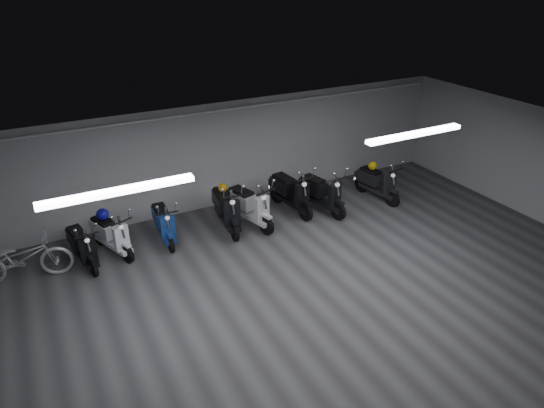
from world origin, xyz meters
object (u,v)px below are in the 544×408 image
scooter_5 (226,203)px  bicycle (20,254)px  scooter_2 (110,229)px  scooter_6 (249,200)px  scooter_4 (163,218)px  scooter_7 (291,187)px  helmet_0 (103,214)px  scooter_8 (322,187)px  helmet_2 (223,188)px  scooter_1 (81,241)px  scooter_9 (378,178)px  helmet_1 (373,166)px

scooter_5 → bicycle: 4.55m
scooter_2 → scooter_6: bearing=-25.3°
scooter_4 → scooter_7: scooter_7 is taller
scooter_5 → scooter_7: scooter_7 is taller
scooter_2 → helmet_0: size_ratio=6.08×
scooter_5 → scooter_6: size_ratio=1.01×
bicycle → scooter_8: bearing=-83.1°
scooter_6 → helmet_2: (-0.54, 0.37, 0.29)m
helmet_0 → scooter_2: bearing=-68.8°
scooter_1 → scooter_5: scooter_5 is taller
helmet_0 → scooter_6: bearing=-7.6°
scooter_1 → scooter_8: scooter_8 is taller
scooter_7 → bicycle: (-6.40, -0.16, -0.08)m
scooter_2 → helmet_2: (2.76, 0.14, 0.36)m
scooter_6 → scooter_8: bearing=-19.5°
bicycle → helmet_0: bicycle is taller
scooter_2 → bicycle: size_ratio=0.86×
scooter_8 → scooter_9: scooter_8 is taller
scooter_6 → scooter_8: (1.98, -0.18, -0.01)m
helmet_0 → helmet_2: bearing=-1.6°
scooter_6 → helmet_0: size_ratio=6.82×
scooter_5 → scooter_8: size_ratio=1.02×
scooter_4 → scooter_9: bearing=-2.1°
scooter_5 → scooter_6: scooter_5 is taller
scooter_9 → scooter_8: bearing=168.6°
bicycle → scooter_4: bearing=-77.7°
scooter_1 → scooter_7: 5.22m
scooter_1 → scooter_6: (3.93, -0.05, 0.10)m
scooter_1 → bicycle: size_ratio=0.83×
scooter_7 → helmet_2: bearing=167.5°
scooter_4 → scooter_5: 1.54m
scooter_5 → helmet_0: scooter_5 is taller
scooter_4 → bicycle: (-3.02, -0.20, 0.02)m
scooter_7 → helmet_0: (-4.66, 0.25, 0.20)m
helmet_0 → helmet_2: 2.84m
scooter_5 → scooter_9: scooter_5 is taller
scooter_8 → bicycle: bearing=165.6°
helmet_1 → scooter_5: bearing=178.1°
helmet_0 → helmet_1: (7.10, -0.48, 0.01)m
scooter_8 → scooter_4: bearing=161.6°
bicycle → helmet_0: size_ratio=7.06×
scooter_2 → bicycle: 1.83m
bicycle → helmet_1: 8.84m
scooter_1 → scooter_9: bearing=-12.8°
scooter_7 → scooter_2: bearing=172.6°
scooter_4 → helmet_2: (1.56, 0.14, 0.38)m
scooter_6 → scooter_7: (1.28, 0.20, 0.01)m
scooter_8 → scooter_9: 1.78m
scooter_2 → scooter_8: (5.27, -0.41, 0.07)m
scooter_8 → helmet_0: 5.40m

